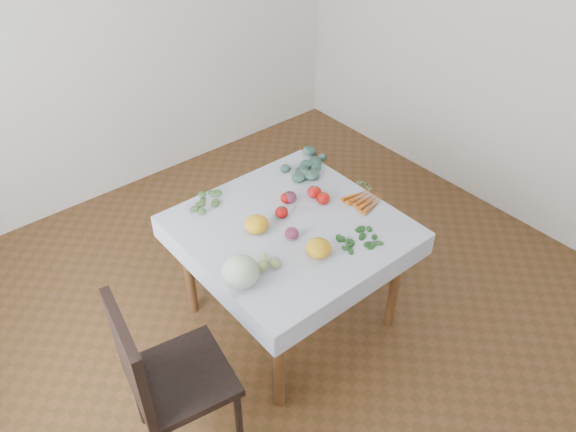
% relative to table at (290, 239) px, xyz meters
% --- Properties ---
extents(ground, '(4.00, 4.00, 0.00)m').
position_rel_table_xyz_m(ground, '(0.00, 0.00, -0.65)').
color(ground, brown).
extents(back_wall, '(4.00, 0.04, 2.70)m').
position_rel_table_xyz_m(back_wall, '(0.00, 2.00, 0.70)').
color(back_wall, white).
rests_on(back_wall, ground).
extents(table, '(1.00, 1.00, 0.75)m').
position_rel_table_xyz_m(table, '(0.00, 0.00, 0.00)').
color(table, brown).
rests_on(table, ground).
extents(tablecloth, '(1.12, 1.12, 0.01)m').
position_rel_table_xyz_m(tablecloth, '(0.00, 0.00, 0.10)').
color(tablecloth, silver).
rests_on(tablecloth, table).
extents(chair, '(0.52, 0.52, 1.00)m').
position_rel_table_xyz_m(chair, '(-1.00, -0.28, -0.08)').
color(chair, black).
rests_on(chair, ground).
extents(cabbage, '(0.23, 0.23, 0.17)m').
position_rel_table_xyz_m(cabbage, '(-0.48, -0.20, 0.19)').
color(cabbage, beige).
rests_on(cabbage, tablecloth).
extents(tomato_a, '(0.10, 0.10, 0.06)m').
position_rel_table_xyz_m(tomato_a, '(0.12, 0.17, 0.13)').
color(tomato_a, '#B30F0B').
rests_on(tomato_a, tablecloth).
extents(tomato_b, '(0.09, 0.09, 0.07)m').
position_rel_table_xyz_m(tomato_b, '(0.28, 0.11, 0.14)').
color(tomato_b, '#B30F0B').
rests_on(tomato_b, tablecloth).
extents(tomato_c, '(0.09, 0.09, 0.07)m').
position_rel_table_xyz_m(tomato_c, '(0.01, 0.09, 0.14)').
color(tomato_c, '#B30F0B').
rests_on(tomato_c, tablecloth).
extents(tomato_d, '(0.10, 0.10, 0.07)m').
position_rel_table_xyz_m(tomato_d, '(0.28, 0.03, 0.14)').
color(tomato_d, '#B30F0B').
rests_on(tomato_d, tablecloth).
extents(heirloom_back, '(0.14, 0.14, 0.09)m').
position_rel_table_xyz_m(heirloom_back, '(-0.17, 0.08, 0.15)').
color(heirloom_back, gold).
rests_on(heirloom_back, tablecloth).
extents(heirloom_front, '(0.17, 0.17, 0.10)m').
position_rel_table_xyz_m(heirloom_front, '(-0.05, -0.28, 0.15)').
color(heirloom_front, gold).
rests_on(heirloom_front, tablecloth).
extents(onion_a, '(0.10, 0.10, 0.07)m').
position_rel_table_xyz_m(onion_a, '(0.13, 0.17, 0.14)').
color(onion_a, '#51172D').
rests_on(onion_a, tablecloth).
extents(onion_b, '(0.08, 0.08, 0.07)m').
position_rel_table_xyz_m(onion_b, '(-0.07, -0.09, 0.14)').
color(onion_b, '#51172D').
rests_on(onion_b, tablecloth).
extents(tomatillo_cluster, '(0.14, 0.10, 0.04)m').
position_rel_table_xyz_m(tomatillo_cluster, '(-0.31, -0.17, 0.12)').
color(tomatillo_cluster, '#B8C672').
rests_on(tomatillo_cluster, tablecloth).
extents(carrot_bunch, '(0.21, 0.20, 0.03)m').
position_rel_table_xyz_m(carrot_bunch, '(0.48, -0.11, 0.12)').
color(carrot_bunch, '#D85018').
rests_on(carrot_bunch, tablecloth).
extents(kale_bunch, '(0.32, 0.31, 0.04)m').
position_rel_table_xyz_m(kale_bunch, '(0.48, 0.36, 0.12)').
color(kale_bunch, '#3B624F').
rests_on(kale_bunch, tablecloth).
extents(basil_bunch, '(0.24, 0.21, 0.01)m').
position_rel_table_xyz_m(basil_bunch, '(0.20, -0.35, 0.11)').
color(basil_bunch, '#1C5A1D').
rests_on(basil_bunch, tablecloth).
extents(dill_bunch, '(0.22, 0.16, 0.02)m').
position_rel_table_xyz_m(dill_bunch, '(-0.25, 0.47, 0.11)').
color(dill_bunch, '#497535').
rests_on(dill_bunch, tablecloth).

